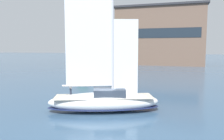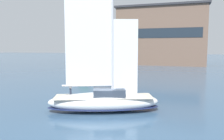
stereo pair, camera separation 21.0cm
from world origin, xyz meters
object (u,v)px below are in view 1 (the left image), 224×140
object	(u,v)px
tree_shore_center	(83,43)
sailboat_main	(104,99)
tree_shore_right	(116,35)
sailboat_moored_near_marina	(91,66)

from	to	relation	value
tree_shore_center	sailboat_main	distance (m)	70.98
sailboat_main	tree_shore_center	bearing A→B (deg)	116.41
tree_shore_center	tree_shore_right	xyz separation A→B (m)	(15.99, -5.86, 3.06)
tree_shore_center	sailboat_moored_near_marina	size ratio (longest dim) A/B	1.35
tree_shore_right	sailboat_moored_near_marina	xyz separation A→B (m)	(-4.02, -14.09, -10.74)
tree_shore_center	tree_shore_right	size ratio (longest dim) A/B	0.73
sailboat_main	sailboat_moored_near_marina	xyz separation A→B (m)	(-19.43, 43.29, -0.50)
tree_shore_center	sailboat_moored_near_marina	xyz separation A→B (m)	(11.97, -19.95, -7.68)
sailboat_main	sailboat_moored_near_marina	bearing A→B (deg)	114.18
sailboat_main	tree_shore_right	bearing A→B (deg)	105.04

